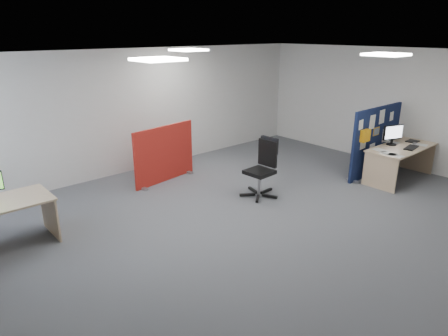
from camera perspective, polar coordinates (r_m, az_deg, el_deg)
floor at (r=7.05m, az=4.42°, el=-6.63°), size 9.00×9.00×0.00m
ceiling at (r=6.37m, az=5.06°, el=15.84°), size 9.00×7.00×0.02m
wall_back at (r=9.30m, az=-11.06°, el=8.17°), size 9.00×0.02×2.70m
wall_right at (r=10.24m, az=22.79°, el=8.03°), size 0.02×7.00×2.70m
ceiling_lights at (r=7.07m, az=2.96°, el=15.96°), size 4.10×4.10×0.04m
navy_divider at (r=9.33m, az=20.81°, el=3.61°), size 1.84×0.30×1.51m
main_desk at (r=9.28m, az=23.73°, el=1.84°), size 1.74×0.77×0.73m
monitor_main at (r=9.22m, az=22.97°, el=4.50°), size 0.48×0.21×0.43m
keyboard at (r=9.17m, az=25.17°, el=2.65°), size 0.47×0.24×0.02m
mouse at (r=9.54m, az=25.59°, el=3.18°), size 0.11×0.08×0.03m
paper_tray at (r=9.75m, az=25.33°, el=3.48°), size 0.29×0.23×0.01m
red_divider at (r=8.48m, az=-8.48°, el=1.94°), size 1.58×0.30×1.19m
office_chair at (r=7.67m, az=5.67°, el=0.59°), size 0.72×0.74×1.11m
desk_papers at (r=8.98m, az=23.28°, el=2.52°), size 1.40×0.83×0.00m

